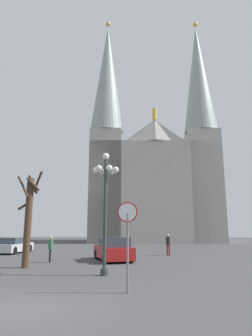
{
  "coord_description": "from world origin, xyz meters",
  "views": [
    {
      "loc": [
        3.64,
        -8.11,
        2.19
      ],
      "look_at": [
        1.09,
        19.68,
        7.94
      ],
      "focal_mm": 30.93,
      "sensor_mm": 36.0,
      "label": 1
    }
  ],
  "objects_px": {
    "street_lamp": "(105,194)",
    "parked_car_near_silver": "(14,246)",
    "stop_sign": "(128,229)",
    "pedestrian_standing": "(51,246)",
    "bare_tree": "(28,217)",
    "pedestrian_walking": "(168,242)",
    "cathedral": "(153,173)",
    "parked_car_far_red": "(113,249)"
  },
  "relations": [
    {
      "from": "bare_tree",
      "to": "parked_car_far_red",
      "type": "relative_size",
      "value": 1.17
    },
    {
      "from": "street_lamp",
      "to": "parked_car_far_red",
      "type": "relative_size",
      "value": 1.26
    },
    {
      "from": "parked_car_near_silver",
      "to": "street_lamp",
      "type": "bearing_deg",
      "value": -48.35
    },
    {
      "from": "cathedral",
      "to": "parked_car_near_silver",
      "type": "height_order",
      "value": "cathedral"
    },
    {
      "from": "cathedral",
      "to": "bare_tree",
      "type": "relative_size",
      "value": 6.61
    },
    {
      "from": "stop_sign",
      "to": "pedestrian_standing",
      "type": "distance_m",
      "value": 10.21
    },
    {
      "from": "stop_sign",
      "to": "bare_tree",
      "type": "distance_m",
      "value": 8.45
    },
    {
      "from": "parked_car_near_silver",
      "to": "pedestrian_standing",
      "type": "bearing_deg",
      "value": -48.68
    },
    {
      "from": "cathedral",
      "to": "bare_tree",
      "type": "xyz_separation_m",
      "value": [
        -7.21,
        -29.91,
        -8.09
      ]
    },
    {
      "from": "cathedral",
      "to": "street_lamp",
      "type": "relative_size",
      "value": 6.16
    },
    {
      "from": "cathedral",
      "to": "pedestrian_standing",
      "type": "height_order",
      "value": "cathedral"
    },
    {
      "from": "stop_sign",
      "to": "bare_tree",
      "type": "bearing_deg",
      "value": 137.27
    },
    {
      "from": "pedestrian_walking",
      "to": "street_lamp",
      "type": "bearing_deg",
      "value": -109.15
    },
    {
      "from": "stop_sign",
      "to": "bare_tree",
      "type": "xyz_separation_m",
      "value": [
        -6.19,
        5.72,
        0.62
      ]
    },
    {
      "from": "stop_sign",
      "to": "parked_car_near_silver",
      "type": "xyz_separation_m",
      "value": [
        -11.31,
        14.71,
        -1.51
      ]
    },
    {
      "from": "cathedral",
      "to": "parked_car_far_red",
      "type": "distance_m",
      "value": 27.94
    },
    {
      "from": "cathedral",
      "to": "stop_sign",
      "type": "bearing_deg",
      "value": -91.64
    },
    {
      "from": "stop_sign",
      "to": "bare_tree",
      "type": "relative_size",
      "value": 0.57
    },
    {
      "from": "cathedral",
      "to": "bare_tree",
      "type": "distance_m",
      "value": 31.81
    },
    {
      "from": "stop_sign",
      "to": "pedestrian_standing",
      "type": "bearing_deg",
      "value": 124.41
    },
    {
      "from": "pedestrian_walking",
      "to": "stop_sign",
      "type": "bearing_deg",
      "value": -98.69
    },
    {
      "from": "cathedral",
      "to": "pedestrian_standing",
      "type": "distance_m",
      "value": 29.76
    },
    {
      "from": "street_lamp",
      "to": "parked_car_near_silver",
      "type": "xyz_separation_m",
      "value": [
        -9.9,
        11.13,
        -3.16
      ]
    },
    {
      "from": "parked_car_far_red",
      "to": "pedestrian_walking",
      "type": "bearing_deg",
      "value": 44.85
    },
    {
      "from": "cathedral",
      "to": "bare_tree",
      "type": "bearing_deg",
      "value": -103.55
    },
    {
      "from": "street_lamp",
      "to": "pedestrian_standing",
      "type": "height_order",
      "value": "street_lamp"
    },
    {
      "from": "street_lamp",
      "to": "parked_car_near_silver",
      "type": "relative_size",
      "value": 1.4
    },
    {
      "from": "parked_car_far_red",
      "to": "pedestrian_walking",
      "type": "relative_size",
      "value": 2.78
    },
    {
      "from": "bare_tree",
      "to": "pedestrian_walking",
      "type": "bearing_deg",
      "value": 43.72
    },
    {
      "from": "stop_sign",
      "to": "pedestrian_walking",
      "type": "relative_size",
      "value": 1.84
    },
    {
      "from": "pedestrian_standing",
      "to": "bare_tree",
      "type": "bearing_deg",
      "value": -99.78
    },
    {
      "from": "parked_car_near_silver",
      "to": "pedestrian_standing",
      "type": "relative_size",
      "value": 2.56
    },
    {
      "from": "cathedral",
      "to": "pedestrian_walking",
      "type": "relative_size",
      "value": 21.56
    },
    {
      "from": "parked_car_near_silver",
      "to": "pedestrian_walking",
      "type": "xyz_separation_m",
      "value": [
        13.39,
        -1.09,
        0.38
      ]
    },
    {
      "from": "parked_car_far_red",
      "to": "bare_tree",
      "type": "bearing_deg",
      "value": -137.33
    },
    {
      "from": "cathedral",
      "to": "parked_car_near_silver",
      "type": "bearing_deg",
      "value": -120.52
    },
    {
      "from": "bare_tree",
      "to": "pedestrian_walking",
      "type": "relative_size",
      "value": 3.26
    },
    {
      "from": "parked_car_near_silver",
      "to": "parked_car_far_red",
      "type": "xyz_separation_m",
      "value": [
        9.48,
        -4.97,
        0.09
      ]
    },
    {
      "from": "street_lamp",
      "to": "pedestrian_walking",
      "type": "relative_size",
      "value": 3.5
    },
    {
      "from": "street_lamp",
      "to": "pedestrian_walking",
      "type": "xyz_separation_m",
      "value": [
        3.49,
        10.05,
        -2.78
      ]
    },
    {
      "from": "bare_tree",
      "to": "pedestrian_standing",
      "type": "distance_m",
      "value": 3.22
    },
    {
      "from": "street_lamp",
      "to": "pedestrian_standing",
      "type": "relative_size",
      "value": 3.58
    }
  ]
}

